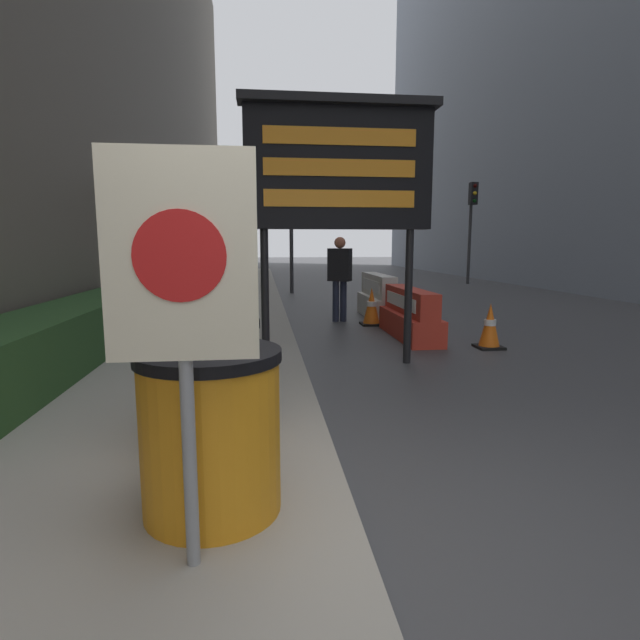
{
  "coord_description": "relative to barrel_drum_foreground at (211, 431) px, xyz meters",
  "views": [
    {
      "loc": [
        -0.49,
        -2.24,
        1.54
      ],
      "look_at": [
        0.21,
        3.78,
        0.62
      ],
      "focal_mm": 28.0,
      "sensor_mm": 36.0,
      "label": 1
    }
  ],
  "objects": [
    {
      "name": "traffic_cone_near",
      "position": [
        2.37,
        6.82,
        -0.22
      ],
      "size": [
        0.41,
        0.41,
        0.72
      ],
      "color": "black",
      "rests_on": "ground_plane"
    },
    {
      "name": "barrel_drum_middle",
      "position": [
        -0.12,
        1.04,
        0.0
      ],
      "size": [
        0.75,
        0.75,
        0.87
      ],
      "color": "orange",
      "rests_on": "sidewalk_left"
    },
    {
      "name": "traffic_cone_mid",
      "position": [
        3.66,
        4.45,
        -0.24
      ],
      "size": [
        0.38,
        0.38,
        0.68
      ],
      "color": "black",
      "rests_on": "ground_plane"
    },
    {
      "name": "pedestrian_worker",
      "position": [
        1.83,
        7.35,
        0.43
      ],
      "size": [
        0.52,
        0.43,
        1.7
      ],
      "rotation": [
        0.0,
        0.0,
        5.85
      ],
      "color": "#23283D",
      "rests_on": "ground_plane"
    },
    {
      "name": "barrel_drum_foreground",
      "position": [
        0.0,
        0.0,
        0.0
      ],
      "size": [
        0.75,
        0.75,
        0.87
      ],
      "color": "orange",
      "rests_on": "sidewalk_left"
    },
    {
      "name": "jersey_barrier_red_striped",
      "position": [
        2.73,
        5.48,
        -0.21
      ],
      "size": [
        0.54,
        2.09,
        0.82
      ],
      "color": "red",
      "rests_on": "ground_plane"
    },
    {
      "name": "warning_sign",
      "position": [
        -0.04,
        -0.48,
        0.8
      ],
      "size": [
        0.62,
        0.08,
        1.79
      ],
      "color": "gray",
      "rests_on": "sidewalk_left"
    },
    {
      "name": "jersey_barrier_white",
      "position": [
        2.73,
        7.8,
        -0.17
      ],
      "size": [
        0.52,
        1.98,
        0.92
      ],
      "color": "silver",
      "rests_on": "ground_plane"
    },
    {
      "name": "traffic_light_near_curb",
      "position": [
        1.23,
        13.32,
        2.01
      ],
      "size": [
        0.28,
        0.44,
        3.55
      ],
      "color": "#2D2D30",
      "rests_on": "ground_plane"
    },
    {
      "name": "hedge_strip",
      "position": [
        -2.09,
        3.8,
        -0.1
      ],
      "size": [
        0.9,
        6.5,
        0.67
      ],
      "color": "#284C23",
      "rests_on": "sidewalk_left"
    },
    {
      "name": "bare_tree",
      "position": [
        -1.99,
        8.11,
        1.21
      ],
      "size": [
        1.55,
        1.64,
        3.23
      ],
      "color": "#4C3D2D",
      "rests_on": "sidewalk_left"
    },
    {
      "name": "message_board",
      "position": [
        1.24,
        3.68,
        1.89
      ],
      "size": [
        2.43,
        0.36,
        3.28
      ],
      "color": "black",
      "rests_on": "ground_plane"
    },
    {
      "name": "traffic_light_far_side",
      "position": [
        8.43,
        16.4,
        2.27
      ],
      "size": [
        0.28,
        0.45,
        3.91
      ],
      "color": "#2D2D30",
      "rests_on": "ground_plane"
    },
    {
      "name": "ground_plane",
      "position": [
        0.77,
        -0.31,
        -0.57
      ],
      "size": [
        120.0,
        120.0,
        0.0
      ],
      "primitive_type": "plane",
      "color": "#3F3F42"
    }
  ]
}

